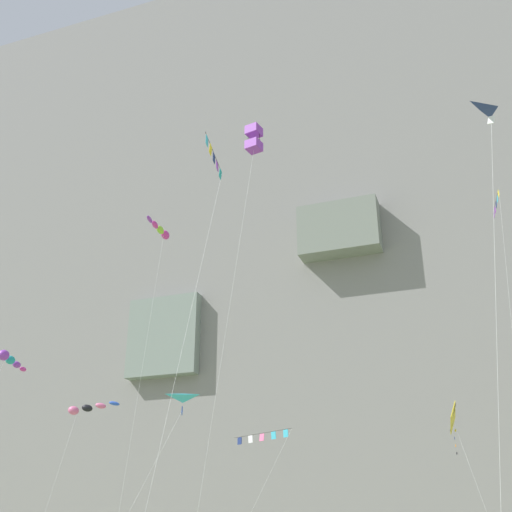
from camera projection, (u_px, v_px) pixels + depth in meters
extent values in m
cube|color=gray|center=(365.00, 245.00, 90.09)|extent=(180.00, 31.96, 80.51)
cube|color=gray|center=(166.00, 338.00, 76.92)|extent=(9.03, 2.90, 9.69)
cube|color=gray|center=(340.00, 231.00, 73.29)|extent=(9.24, 3.43, 6.15)
cylinder|color=black|center=(214.00, 154.00, 28.75)|extent=(0.67, 3.38, 0.02)
cube|color=teal|center=(220.00, 174.00, 29.90)|extent=(0.13, 0.38, 0.41)
cube|color=purple|center=(217.00, 166.00, 29.28)|extent=(0.12, 0.38, 0.41)
cube|color=navy|center=(214.00, 158.00, 28.66)|extent=(0.10, 0.37, 0.41)
cube|color=yellow|center=(211.00, 150.00, 28.04)|extent=(0.13, 0.38, 0.41)
cube|color=#38B2D1|center=(207.00, 141.00, 27.42)|extent=(0.10, 0.37, 0.41)
cylinder|color=silver|center=(183.00, 345.00, 24.61)|extent=(0.73, 5.02, 18.06)
ellipsoid|color=#CC3399|center=(165.00, 235.00, 45.34)|extent=(0.68, 0.98, 0.64)
ellipsoid|color=#8CCC33|center=(160.00, 230.00, 44.36)|extent=(0.58, 0.96, 0.54)
ellipsoid|color=#CC3399|center=(155.00, 225.00, 43.39)|extent=(0.48, 0.93, 0.44)
ellipsoid|color=purple|center=(150.00, 219.00, 42.41)|extent=(0.38, 0.91, 0.34)
cylinder|color=silver|center=(139.00, 386.00, 39.55)|extent=(0.60, 2.60, 21.78)
pyramid|color=#38B2D1|center=(182.00, 411.00, 35.62)|extent=(1.63, 1.37, 0.37)
cube|color=blue|center=(182.00, 411.00, 35.21)|extent=(0.22, 0.41, 0.46)
cylinder|color=silver|center=(139.00, 493.00, 31.96)|extent=(2.22, 4.29, 8.69)
ellipsoid|color=purple|center=(4.00, 355.00, 44.98)|extent=(0.94, 1.06, 0.81)
ellipsoid|color=teal|center=(10.00, 360.00, 45.88)|extent=(0.80, 1.01, 0.68)
ellipsoid|color=purple|center=(17.00, 365.00, 46.79)|extent=(0.67, 0.97, 0.54)
ellipsoid|color=#CC3399|center=(23.00, 369.00, 47.70)|extent=(0.53, 0.93, 0.40)
pyramid|color=navy|center=(500.00, 114.00, 23.14)|extent=(1.12, 1.30, 0.25)
cube|color=white|center=(491.00, 120.00, 23.35)|extent=(0.31, 0.18, 0.35)
cylinder|color=silver|center=(497.00, 332.00, 19.92)|extent=(1.97, 1.04, 16.21)
cube|color=purple|center=(254.00, 131.00, 38.55)|extent=(0.96, 0.96, 0.57)
cube|color=purple|center=(254.00, 146.00, 38.12)|extent=(0.96, 0.96, 0.57)
cylinder|color=black|center=(260.00, 137.00, 38.22)|extent=(0.03, 0.03, 1.55)
cylinder|color=black|center=(248.00, 140.00, 38.45)|extent=(0.03, 0.03, 1.55)
cylinder|color=silver|center=(225.00, 334.00, 32.20)|extent=(1.88, 3.16, 23.36)
cube|color=yellow|center=(453.00, 417.00, 43.58)|extent=(0.57, 2.39, 2.32)
cylinder|color=black|center=(453.00, 417.00, 43.58)|extent=(0.62, 0.15, 1.88)
cube|color=yellow|center=(455.00, 431.00, 43.20)|extent=(0.12, 0.27, 0.14)
cube|color=navy|center=(455.00, 438.00, 43.04)|extent=(0.04, 0.28, 0.14)
cube|color=orange|center=(456.00, 446.00, 42.84)|extent=(0.07, 0.28, 0.14)
cube|color=black|center=(457.00, 453.00, 42.64)|extent=(0.09, 0.28, 0.14)
cylinder|color=silver|center=(480.00, 495.00, 40.02)|extent=(2.30, 2.69, 9.53)
cylinder|color=black|center=(262.00, 433.00, 45.45)|extent=(5.38, 2.92, 0.03)
cube|color=#38B2D1|center=(286.00, 433.00, 43.67)|extent=(0.43, 0.27, 0.51)
cube|color=#38B2D1|center=(274.00, 435.00, 44.50)|extent=(0.44, 0.28, 0.51)
cube|color=pink|center=(262.00, 437.00, 45.33)|extent=(0.44, 0.29, 0.51)
cube|color=white|center=(251.00, 439.00, 46.17)|extent=(0.44, 0.28, 0.51)
cube|color=navy|center=(240.00, 441.00, 47.00)|extent=(0.42, 0.25, 0.51)
cylinder|color=silver|center=(257.00, 500.00, 41.34)|extent=(4.32, 1.98, 9.12)
ellipsoid|color=pink|center=(74.00, 410.00, 50.33)|extent=(1.15, 0.99, 0.82)
ellipsoid|color=black|center=(87.00, 408.00, 50.45)|extent=(1.08, 0.87, 0.70)
ellipsoid|color=pink|center=(101.00, 406.00, 50.58)|extent=(1.01, 0.75, 0.57)
ellipsoid|color=blue|center=(114.00, 403.00, 50.70)|extent=(0.95, 0.63, 0.45)
cylinder|color=silver|center=(53.00, 486.00, 45.97)|extent=(0.55, 4.53, 11.39)
cylinder|color=black|center=(496.00, 202.00, 43.76)|extent=(0.46, 3.89, 0.02)
cube|color=yellow|center=(499.00, 194.00, 42.28)|extent=(0.09, 0.37, 0.40)
cube|color=#38B2D1|center=(497.00, 199.00, 42.98)|extent=(0.09, 0.37, 0.40)
cube|color=navy|center=(496.00, 205.00, 43.67)|extent=(0.09, 0.37, 0.40)
cube|color=purple|center=(495.00, 210.00, 44.37)|extent=(0.07, 0.36, 0.40)
cube|color=purple|center=(494.00, 215.00, 45.06)|extent=(0.10, 0.37, 0.40)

